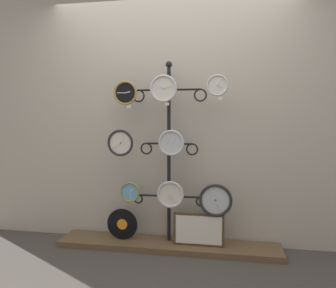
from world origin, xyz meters
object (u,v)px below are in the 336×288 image
at_px(vinyl_record, 122,224).
at_px(picture_frame, 199,230).
at_px(display_stand, 169,179).
at_px(clock_bottom_left, 130,192).
at_px(clock_top_right, 217,85).
at_px(clock_bottom_center, 170,194).
at_px(clock_top_left, 126,93).
at_px(clock_middle_left, 120,143).
at_px(clock_top_center, 164,88).
at_px(clock_bottom_right, 216,200).
at_px(clock_middle_center, 171,143).

relative_size(vinyl_record, picture_frame, 0.65).
height_order(display_stand, clock_bottom_left, display_stand).
distance_m(clock_top_right, clock_bottom_left, 1.34).
bearing_deg(vinyl_record, clock_bottom_center, -3.97).
height_order(clock_top_left, clock_middle_left, clock_top_left).
bearing_deg(vinyl_record, picture_frame, -2.27).
relative_size(clock_top_center, clock_top_right, 1.31).
distance_m(display_stand, vinyl_record, 0.66).
bearing_deg(clock_top_left, display_stand, 10.86).
bearing_deg(picture_frame, clock_bottom_right, -3.55).
relative_size(display_stand, clock_bottom_left, 9.08).
relative_size(clock_top_left, clock_middle_center, 0.94).
relative_size(clock_top_right, clock_bottom_right, 0.63).
height_order(clock_top_right, clock_bottom_right, clock_top_right).
xyz_separation_m(clock_middle_center, picture_frame, (0.27, -0.00, -0.84)).
bearing_deg(clock_top_right, clock_bottom_center, 178.74).
xyz_separation_m(clock_middle_center, clock_bottom_center, (-0.01, -0.01, -0.50)).
relative_size(clock_top_center, clock_bottom_right, 0.83).
xyz_separation_m(clock_top_left, clock_middle_center, (0.46, -0.01, -0.48)).
xyz_separation_m(display_stand, clock_top_left, (-0.42, -0.08, 0.85)).
relative_size(clock_bottom_left, picture_frame, 0.42).
bearing_deg(display_stand, clock_middle_left, -169.78).
relative_size(clock_middle_left, clock_bottom_right, 0.84).
xyz_separation_m(clock_top_right, clock_middle_left, (-0.94, 0.02, -0.54)).
bearing_deg(clock_bottom_left, clock_bottom_center, -3.20).
height_order(clock_top_right, clock_middle_left, clock_top_right).
height_order(clock_top_left, picture_frame, clock_top_left).
bearing_deg(picture_frame, clock_top_right, -4.77).
bearing_deg(clock_bottom_left, clock_top_center, -5.08).
relative_size(clock_top_right, picture_frame, 0.41).
height_order(clock_bottom_left, vinyl_record, clock_bottom_left).
height_order(clock_top_left, clock_middle_center, clock_top_left).
bearing_deg(clock_bottom_left, clock_bottom_right, -1.96).
relative_size(display_stand, clock_middle_left, 6.93).
height_order(clock_top_center, picture_frame, clock_top_center).
height_order(clock_top_center, clock_middle_left, clock_top_center).
distance_m(display_stand, clock_top_right, 1.03).
relative_size(clock_middle_left, clock_bottom_center, 1.00).
distance_m(display_stand, picture_frame, 0.57).
distance_m(clock_top_center, clock_bottom_right, 1.17).
height_order(clock_middle_left, clock_middle_center, same).
distance_m(clock_top_right, clock_middle_left, 1.09).
bearing_deg(clock_top_right, clock_top_left, 178.09).
height_order(clock_middle_center, picture_frame, clock_middle_center).
distance_m(display_stand, clock_bottom_center, 0.17).
bearing_deg(clock_bottom_center, clock_middle_center, 36.88).
bearing_deg(display_stand, clock_bottom_left, -168.60).
bearing_deg(clock_bottom_center, clock_top_left, 177.44).
height_order(clock_bottom_center, vinyl_record, clock_bottom_center).
height_order(clock_bottom_right, picture_frame, clock_bottom_right).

